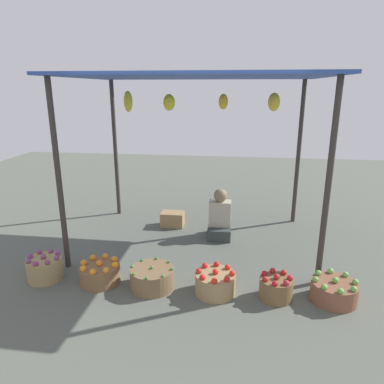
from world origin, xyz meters
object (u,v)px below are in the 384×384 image
Objects in this scene: vendor_person at (220,219)px; basket_red_apples at (276,288)px; basket_green_apples at (334,291)px; basket_red_tomatoes at (215,283)px; wooden_crate_near_vendor at (172,219)px; basket_green_chilies at (152,278)px; basket_purple_onions at (45,268)px; basket_oranges at (100,273)px.

basket_red_apples is at bearing -66.27° from vendor_person.
vendor_person is 1.55× the size of basket_green_apples.
wooden_crate_near_vendor is (-0.86, 1.96, -0.01)m from basket_red_tomatoes.
basket_green_apples is at bearing 3.79° from basket_red_apples.
basket_green_chilies is (-0.71, -1.59, -0.18)m from vendor_person.
basket_red_tomatoes reaches higher than wooden_crate_near_vendor.
wooden_crate_near_vendor is (-0.12, 1.93, -0.00)m from basket_green_chilies.
basket_red_tomatoes is at bearing -1.07° from basket_purple_onions.
basket_green_chilies is 0.75m from basket_red_tomatoes.
basket_red_apples is at bearing -1.68° from basket_green_chilies.
basket_purple_onions is 1.14× the size of basket_red_apples.
basket_red_tomatoes is at bearing -2.07° from basket_green_chilies.
wooden_crate_near_vendor is at bearing 128.04° from basket_red_apples.
basket_red_tomatoes is at bearing 178.76° from basket_red_apples.
basket_green_chilies is 1.12× the size of basket_red_tomatoes.
basket_red_tomatoes reaches higher than basket_oranges.
basket_red_apples is (0.72, -1.64, -0.17)m from vendor_person.
basket_green_chilies is at bearing -113.93° from vendor_person.
wooden_crate_near_vendor is at bearing 57.14° from basket_purple_onions.
basket_oranges reaches higher than basket_green_apples.
basket_red_apples reaches higher than basket_green_apples.
basket_green_chilies reaches higher than wooden_crate_near_vendor.
basket_red_tomatoes reaches higher than basket_green_apples.
basket_green_chilies is at bearing 177.93° from basket_red_tomatoes.
basket_green_chilies is at bearing -2.28° from basket_oranges.
basket_green_chilies is at bearing -0.52° from basket_purple_onions.
basket_green_apples is at bearing -49.64° from vendor_person.
basket_oranges reaches higher than wooden_crate_near_vendor.
basket_purple_onions is at bearing 179.48° from basket_green_chilies.
vendor_person is 1.68× the size of basket_red_tomatoes.
basket_green_chilies is 1.93m from wooden_crate_near_vendor.
wooden_crate_near_vendor is at bearing 157.81° from vendor_person.
basket_oranges is 1.04× the size of basket_red_tomatoes.
basket_green_chilies is (0.65, -0.03, 0.00)m from basket_oranges.
basket_oranges is 0.93× the size of basket_green_chilies.
basket_oranges is (0.70, 0.01, -0.02)m from basket_purple_onions.
basket_red_tomatoes reaches higher than basket_red_apples.
basket_purple_onions is at bearing -142.51° from vendor_person.
vendor_person is 2.10m from basket_green_apples.
basket_red_tomatoes is 1.32m from basket_green_apples.
basket_green_apples is at bearing -0.54° from basket_oranges.
basket_green_chilies is at bearing -179.99° from basket_green_apples.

